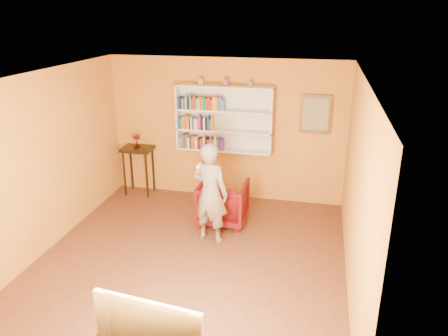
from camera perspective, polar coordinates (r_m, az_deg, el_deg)
The scene contains 15 objects.
room_shell at distance 6.15m, azimuth -4.75°, elevation -4.03°, with size 5.30×5.80×2.88m.
bookshelf at distance 8.18m, azimuth 0.11°, elevation 6.47°, with size 1.80×0.29×1.23m.
books_row_lower at distance 8.30m, azimuth -3.03°, elevation 3.34°, with size 0.86×0.19×0.27m.
books_row_middle at distance 8.23m, azimuth -3.69°, elevation 5.91°, with size 0.66×0.19×0.27m.
books_row_upper at distance 8.11m, azimuth -2.99°, elevation 8.45°, with size 0.87×0.19×0.26m.
ornament_left at distance 8.09m, azimuth -3.02°, elevation 11.19°, with size 0.08×0.08×0.11m, color #AF8332.
ornament_centre at distance 7.98m, azimuth 0.25°, elevation 11.12°, with size 0.09×0.09×0.12m, color #A4364E.
ornament_right at distance 7.90m, azimuth 3.46°, elevation 10.90°, with size 0.07×0.07×0.10m, color slate.
framed_painting at distance 8.01m, azimuth 11.89°, elevation 6.90°, with size 0.55×0.05×0.70m.
console_table at distance 8.78m, azimuth -11.19°, elevation 1.64°, with size 0.59×0.45×0.97m.
ruby_lustre at distance 8.67m, azimuth -11.34°, elevation 3.80°, with size 0.16×0.15×0.25m.
armchair at distance 7.57m, azimuth -0.12°, elevation -4.47°, with size 0.80×0.82×0.75m, color #46050B.
person at distance 6.82m, azimuth -1.82°, elevation -3.29°, with size 0.60×0.39×1.63m, color #766656.
game_remote at distance 6.42m, azimuth -3.31°, elevation 0.30°, with size 0.04×0.15×0.04m, color white.
television at distance 4.36m, azimuth -9.14°, elevation -19.27°, with size 1.08×0.14×0.62m, color black.
Camera 1 is at (1.71, -5.35, 3.53)m, focal length 35.00 mm.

